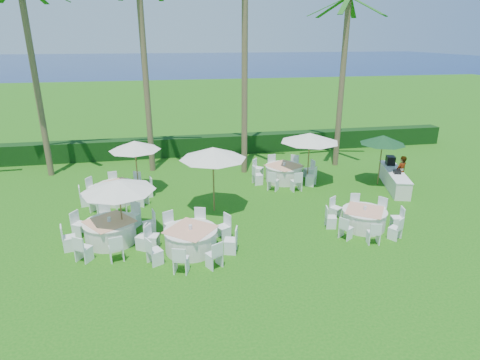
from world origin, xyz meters
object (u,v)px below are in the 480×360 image
object	(u,v)px
banquet_table_d	(117,192)
umbrella_green	(383,140)
banquet_table_a	(110,231)
banquet_table_f	(284,173)
banquet_table_c	(364,218)
banquet_table_b	(191,239)
umbrella_c	(135,146)
umbrella_b	(213,153)
staff_person	(401,172)
umbrella_a	(118,186)
umbrella_d	(310,137)
buffet_table	(394,178)

from	to	relation	value
banquet_table_d	umbrella_green	size ratio (longest dim) A/B	1.26
banquet_table_a	banquet_table_f	size ratio (longest dim) A/B	0.96
banquet_table_c	umbrella_green	xyz separation A→B (m)	(3.14, 4.54, 1.97)
banquet_table_c	banquet_table_b	bearing A→B (deg)	-175.84
banquet_table_f	umbrella_c	size ratio (longest dim) A/B	1.33
umbrella_b	staff_person	bearing A→B (deg)	5.98
staff_person	umbrella_green	bearing A→B (deg)	-62.41
banquet_table_b	staff_person	xyz separation A→B (m)	(10.85, 4.31, 0.40)
banquet_table_b	umbrella_a	distance (m)	3.27
umbrella_d	umbrella_green	size ratio (longest dim) A/B	1.16
banquet_table_b	umbrella_green	world-z (taller)	umbrella_green
banquet_table_a	staff_person	size ratio (longest dim) A/B	1.98
banquet_table_a	umbrella_b	world-z (taller)	umbrella_b
banquet_table_c	banquet_table_f	size ratio (longest dim) A/B	0.88
umbrella_a	banquet_table_b	bearing A→B (deg)	-27.68
banquet_table_a	umbrella_b	bearing A→B (deg)	26.73
banquet_table_c	staff_person	world-z (taller)	staff_person
banquet_table_d	umbrella_c	world-z (taller)	umbrella_c
banquet_table_d	umbrella_a	bearing A→B (deg)	-81.68
banquet_table_d	umbrella_b	distance (m)	5.22
umbrella_b	buffet_table	distance (m)	9.68
banquet_table_b	umbrella_green	distance (m)	11.44
banquet_table_c	umbrella_green	bearing A→B (deg)	55.30
umbrella_green	umbrella_b	bearing A→B (deg)	-168.83
umbrella_a	umbrella_d	world-z (taller)	umbrella_d
banquet_table_f	umbrella_green	size ratio (longest dim) A/B	1.33
umbrella_b	staff_person	distance (m)	9.80
umbrella_green	staff_person	xyz separation A→B (m)	(0.76, -0.74, -1.53)
umbrella_c	umbrella_b	bearing A→B (deg)	-40.88
banquet_table_b	banquet_table_c	distance (m)	6.96
banquet_table_d	umbrella_b	bearing A→B (deg)	-24.67
banquet_table_d	banquet_table_f	size ratio (longest dim) A/B	0.94
umbrella_b	buffet_table	world-z (taller)	umbrella_b
buffet_table	staff_person	size ratio (longest dim) A/B	2.25
banquet_table_b	umbrella_c	distance (m)	6.85
banquet_table_d	banquet_table_b	bearing A→B (deg)	-60.09
banquet_table_b	banquet_table_f	xyz separation A→B (m)	(5.39, 6.41, 0.02)
banquet_table_d	umbrella_c	bearing A→B (deg)	45.81
banquet_table_c	umbrella_d	bearing A→B (deg)	93.99
banquet_table_c	staff_person	size ratio (longest dim) A/B	1.81
umbrella_a	staff_person	size ratio (longest dim) A/B	1.59
banquet_table_f	umbrella_c	world-z (taller)	umbrella_c
banquet_table_c	staff_person	bearing A→B (deg)	44.21
umbrella_b	umbrella_a	bearing A→B (deg)	-151.51
umbrella_green	buffet_table	xyz separation A→B (m)	(0.54, -0.56, -1.91)
umbrella_b	staff_person	world-z (taller)	umbrella_b
umbrella_c	banquet_table_d	bearing A→B (deg)	-134.19
buffet_table	umbrella_b	bearing A→B (deg)	-172.79
staff_person	umbrella_d	bearing A→B (deg)	-39.81
umbrella_c	buffet_table	xyz separation A→B (m)	(12.74, -1.74, -1.91)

